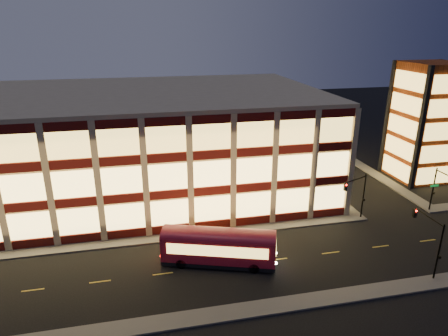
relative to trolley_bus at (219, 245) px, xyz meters
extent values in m
plane|color=black|center=(-3.78, 5.35, -2.15)|extent=(200.00, 200.00, 0.00)
cube|color=#514F4C|center=(-6.78, 6.35, -2.08)|extent=(54.00, 2.00, 0.15)
cube|color=#514F4C|center=(19.22, 22.35, -2.08)|extent=(2.00, 30.00, 0.15)
cube|color=#514F4C|center=(30.22, 22.35, -2.08)|extent=(2.00, 30.00, 0.15)
cube|color=#514F4C|center=(-3.78, -7.65, -2.08)|extent=(100.00, 2.00, 0.15)
cube|color=tan|center=(-6.78, 22.35, 4.85)|extent=(50.00, 30.00, 14.00)
cube|color=tan|center=(-6.78, 22.35, 12.10)|extent=(50.40, 30.40, 0.50)
cube|color=#470C0A|center=(-6.78, 7.23, -1.50)|extent=(50.10, 0.25, 1.00)
cube|color=#F5CB66|center=(-6.78, 7.25, 0.60)|extent=(49.00, 0.20, 3.00)
cube|color=#470C0A|center=(18.34, 22.35, -1.50)|extent=(0.25, 30.10, 1.00)
cube|color=#F5CB66|center=(18.32, 22.35, 0.60)|extent=(0.20, 29.00, 3.00)
cube|color=#470C0A|center=(-6.78, 7.23, 2.90)|extent=(50.10, 0.25, 1.00)
cube|color=#F5CB66|center=(-6.78, 7.25, 5.00)|extent=(49.00, 0.20, 3.00)
cube|color=#470C0A|center=(18.34, 22.35, 2.90)|extent=(0.25, 30.10, 1.00)
cube|color=#F5CB66|center=(18.32, 22.35, 5.00)|extent=(0.20, 29.00, 3.00)
cube|color=#470C0A|center=(-6.78, 7.23, 7.30)|extent=(50.10, 0.25, 1.00)
cube|color=#F5CB66|center=(-6.78, 7.25, 9.40)|extent=(49.00, 0.20, 3.00)
cube|color=#470C0A|center=(18.34, 22.35, 7.30)|extent=(0.25, 30.10, 1.00)
cube|color=#F5CB66|center=(18.32, 22.35, 9.40)|extent=(0.20, 29.00, 3.00)
cube|color=#8C3814|center=(36.22, 17.35, 6.85)|extent=(8.00, 8.00, 18.00)
cube|color=black|center=(32.22, 13.35, 6.85)|extent=(0.60, 0.60, 18.00)
cube|color=black|center=(32.22, 21.35, 6.85)|extent=(0.60, 0.60, 18.00)
cube|color=black|center=(40.22, 21.35, 6.85)|extent=(0.60, 0.60, 18.00)
cube|color=#FFCA59|center=(36.22, 13.27, -0.35)|extent=(6.60, 0.16, 2.60)
cube|color=#FFCA59|center=(32.14, 17.35, -0.35)|extent=(0.16, 6.60, 2.60)
cube|color=#FFCA59|center=(36.22, 13.27, 3.05)|extent=(6.60, 0.16, 2.60)
cube|color=#FFCA59|center=(32.14, 17.35, 3.05)|extent=(0.16, 6.60, 2.60)
cube|color=#FFCA59|center=(36.22, 13.27, 6.45)|extent=(6.60, 0.16, 2.60)
cube|color=#FFCA59|center=(32.14, 17.35, 6.45)|extent=(0.16, 6.60, 2.60)
cube|color=#FFCA59|center=(32.14, 17.35, 9.85)|extent=(0.16, 6.60, 2.60)
cube|color=#FFCA59|center=(32.14, 17.35, 13.25)|extent=(0.16, 6.60, 2.60)
cylinder|color=black|center=(19.72, 6.15, 0.85)|extent=(0.18, 0.18, 6.00)
cylinder|color=black|center=(17.97, 5.40, 3.55)|extent=(3.56, 1.63, 0.14)
cube|color=black|center=(16.22, 4.65, 3.05)|extent=(0.32, 0.32, 0.95)
sphere|color=#FF0C05|center=(16.22, 4.47, 3.35)|extent=(0.20, 0.20, 0.20)
cube|color=black|center=(19.72, 5.95, 0.45)|extent=(0.25, 0.18, 0.28)
cylinder|color=black|center=(29.72, 6.15, 0.85)|extent=(0.18, 0.18, 6.00)
cylinder|color=black|center=(29.72, 4.15, 3.55)|extent=(0.14, 4.00, 0.14)
cube|color=black|center=(29.72, 5.95, 0.45)|extent=(0.25, 0.18, 0.28)
cube|color=#0C7226|center=(29.72, 6.00, 1.45)|extent=(1.20, 0.06, 0.28)
cylinder|color=black|center=(19.72, -7.15, 0.85)|extent=(0.18, 0.18, 6.00)
cylinder|color=black|center=(19.72, -5.15, 3.55)|extent=(0.14, 4.00, 0.14)
cube|color=black|center=(19.72, -3.15, 3.05)|extent=(0.32, 0.32, 0.95)
sphere|color=#FF0C05|center=(19.72, -3.33, 3.35)|extent=(0.20, 0.20, 0.20)
cube|color=black|center=(19.72, -7.35, 0.45)|extent=(0.25, 0.18, 0.28)
cube|color=maroon|center=(0.00, 0.00, -0.20)|extent=(11.78, 6.40, 2.64)
cube|color=black|center=(0.00, 0.00, -1.75)|extent=(11.78, 6.40, 0.40)
cylinder|color=black|center=(-3.88, -0.01, -1.64)|extent=(1.09, 0.66, 1.03)
cylinder|color=black|center=(-3.07, 2.38, -1.64)|extent=(1.09, 0.66, 1.03)
cylinder|color=black|center=(3.07, -2.38, -1.64)|extent=(1.09, 0.66, 1.03)
cylinder|color=black|center=(3.88, 0.01, -1.64)|extent=(1.09, 0.66, 1.03)
cube|color=#FFCA59|center=(-0.47, -1.39, 0.14)|extent=(9.58, 3.30, 1.15)
cube|color=#FFCA59|center=(0.47, 1.39, 0.14)|extent=(9.58, 3.30, 1.15)
camera|label=1|loc=(-7.04, -34.66, 21.15)|focal=32.00mm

